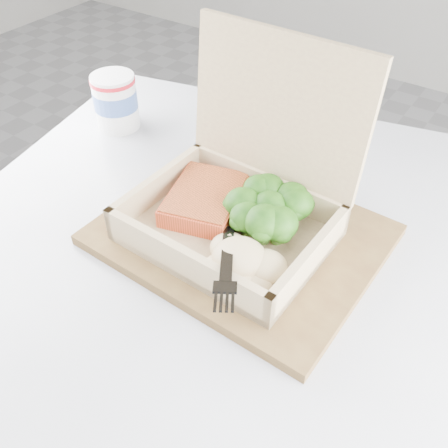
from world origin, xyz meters
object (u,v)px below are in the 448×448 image
Objects in this scene: serving_tray at (241,235)px; takeout_container at (245,188)px; paper_cup at (115,100)px; cafe_table at (231,333)px.

takeout_container is (-0.01, 0.02, 0.06)m from serving_tray.
takeout_container is at bearing -17.85° from paper_cup.
cafe_table is 2.72× the size of serving_tray.
serving_tray is at bearing -20.17° from paper_cup.
takeout_container is at bearing 112.34° from serving_tray.
paper_cup is (-0.31, 0.10, -0.02)m from takeout_container.
cafe_table is 0.41m from paper_cup.
cafe_table is 0.25m from takeout_container.
takeout_container is 2.66× the size of paper_cup.
serving_tray is at bearing 82.46° from cafe_table.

